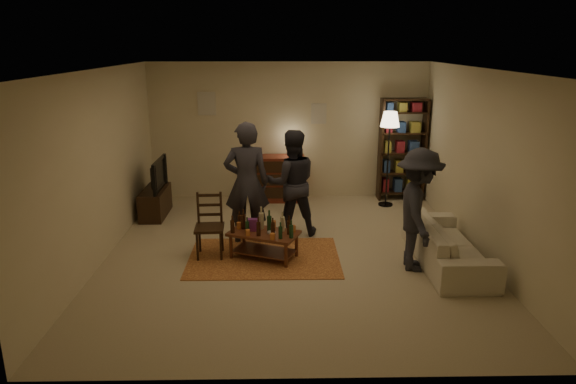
{
  "coord_description": "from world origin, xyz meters",
  "views": [
    {
      "loc": [
        -0.2,
        -7.15,
        3.05
      ],
      "look_at": [
        -0.06,
        0.1,
        0.93
      ],
      "focal_mm": 32.0,
      "sensor_mm": 36.0,
      "label": 1
    }
  ],
  "objects_px": {
    "dining_chair": "(210,223)",
    "sofa": "(448,243)",
    "dresser": "(279,177)",
    "person_left": "(247,183)",
    "coffee_table": "(264,234)",
    "person_right": "(292,183)",
    "floor_lamp": "(390,126)",
    "tv_stand": "(155,195)",
    "person_by_sofa": "(418,210)",
    "bookshelf": "(402,148)"
  },
  "relations": [
    {
      "from": "tv_stand",
      "to": "floor_lamp",
      "type": "relative_size",
      "value": 0.58
    },
    {
      "from": "tv_stand",
      "to": "sofa",
      "type": "relative_size",
      "value": 0.51
    },
    {
      "from": "bookshelf",
      "to": "sofa",
      "type": "height_order",
      "value": "bookshelf"
    },
    {
      "from": "dining_chair",
      "to": "bookshelf",
      "type": "bearing_deg",
      "value": 36.26
    },
    {
      "from": "dresser",
      "to": "person_left",
      "type": "xyz_separation_m",
      "value": [
        -0.5,
        -2.2,
        0.48
      ]
    },
    {
      "from": "bookshelf",
      "to": "person_left",
      "type": "relative_size",
      "value": 1.05
    },
    {
      "from": "coffee_table",
      "to": "person_right",
      "type": "xyz_separation_m",
      "value": [
        0.43,
        0.99,
        0.49
      ]
    },
    {
      "from": "dining_chair",
      "to": "person_right",
      "type": "relative_size",
      "value": 0.55
    },
    {
      "from": "coffee_table",
      "to": "person_left",
      "type": "bearing_deg",
      "value": 112.06
    },
    {
      "from": "person_left",
      "to": "person_by_sofa",
      "type": "distance_m",
      "value": 2.62
    },
    {
      "from": "tv_stand",
      "to": "floor_lamp",
      "type": "bearing_deg",
      "value": 7.13
    },
    {
      "from": "dresser",
      "to": "floor_lamp",
      "type": "bearing_deg",
      "value": -10.18
    },
    {
      "from": "person_by_sofa",
      "to": "dresser",
      "type": "bearing_deg",
      "value": 36.45
    },
    {
      "from": "dining_chair",
      "to": "sofa",
      "type": "bearing_deg",
      "value": -8.94
    },
    {
      "from": "dresser",
      "to": "sofa",
      "type": "bearing_deg",
      "value": -52.46
    },
    {
      "from": "dining_chair",
      "to": "bookshelf",
      "type": "relative_size",
      "value": 0.48
    },
    {
      "from": "dining_chair",
      "to": "tv_stand",
      "type": "bearing_deg",
      "value": 121.0
    },
    {
      "from": "person_by_sofa",
      "to": "person_right",
      "type": "bearing_deg",
      "value": 57.17
    },
    {
      "from": "dining_chair",
      "to": "floor_lamp",
      "type": "height_order",
      "value": "floor_lamp"
    },
    {
      "from": "person_left",
      "to": "dresser",
      "type": "bearing_deg",
      "value": -106.76
    },
    {
      "from": "coffee_table",
      "to": "sofa",
      "type": "distance_m",
      "value": 2.64
    },
    {
      "from": "coffee_table",
      "to": "person_right",
      "type": "relative_size",
      "value": 0.64
    },
    {
      "from": "dresser",
      "to": "bookshelf",
      "type": "distance_m",
      "value": 2.5
    },
    {
      "from": "person_right",
      "to": "person_left",
      "type": "bearing_deg",
      "value": 17.13
    },
    {
      "from": "tv_stand",
      "to": "dresser",
      "type": "relative_size",
      "value": 0.78
    },
    {
      "from": "bookshelf",
      "to": "coffee_table",
      "type": "bearing_deg",
      "value": -132.24
    },
    {
      "from": "coffee_table",
      "to": "tv_stand",
      "type": "bearing_deg",
      "value": 135.87
    },
    {
      "from": "floor_lamp",
      "to": "person_right",
      "type": "relative_size",
      "value": 1.05
    },
    {
      "from": "sofa",
      "to": "person_left",
      "type": "xyz_separation_m",
      "value": [
        -2.9,
        0.91,
        0.65
      ]
    },
    {
      "from": "bookshelf",
      "to": "person_by_sofa",
      "type": "relative_size",
      "value": 1.18
    },
    {
      "from": "coffee_table",
      "to": "person_by_sofa",
      "type": "xyz_separation_m",
      "value": [
        2.12,
        -0.39,
        0.48
      ]
    },
    {
      "from": "person_right",
      "to": "coffee_table",
      "type": "bearing_deg",
      "value": 59.2
    },
    {
      "from": "dining_chair",
      "to": "sofa",
      "type": "xyz_separation_m",
      "value": [
        3.42,
        -0.37,
        -0.2
      ]
    },
    {
      "from": "dresser",
      "to": "floor_lamp",
      "type": "distance_m",
      "value": 2.37
    },
    {
      "from": "coffee_table",
      "to": "sofa",
      "type": "bearing_deg",
      "value": -5.21
    },
    {
      "from": "person_left",
      "to": "dining_chair",
      "type": "bearing_deg",
      "value": 42.12
    },
    {
      "from": "floor_lamp",
      "to": "sofa",
      "type": "height_order",
      "value": "floor_lamp"
    },
    {
      "from": "coffee_table",
      "to": "tv_stand",
      "type": "height_order",
      "value": "tv_stand"
    },
    {
      "from": "person_by_sofa",
      "to": "floor_lamp",
      "type": "bearing_deg",
      "value": 2.74
    },
    {
      "from": "tv_stand",
      "to": "dresser",
      "type": "distance_m",
      "value": 2.43
    },
    {
      "from": "coffee_table",
      "to": "sofa",
      "type": "height_order",
      "value": "coffee_table"
    },
    {
      "from": "sofa",
      "to": "person_by_sofa",
      "type": "relative_size",
      "value": 1.22
    },
    {
      "from": "dresser",
      "to": "person_left",
      "type": "bearing_deg",
      "value": -102.88
    },
    {
      "from": "person_right",
      "to": "dining_chair",
      "type": "bearing_deg",
      "value": 27.82
    },
    {
      "from": "dresser",
      "to": "person_left",
      "type": "height_order",
      "value": "person_left"
    },
    {
      "from": "coffee_table",
      "to": "dresser",
      "type": "height_order",
      "value": "dresser"
    },
    {
      "from": "dining_chair",
      "to": "floor_lamp",
      "type": "xyz_separation_m",
      "value": [
        3.1,
        2.37,
        1.04
      ]
    },
    {
      "from": "tv_stand",
      "to": "dining_chair",
      "type": "bearing_deg",
      "value": -56.21
    },
    {
      "from": "dresser",
      "to": "bookshelf",
      "type": "relative_size",
      "value": 0.67
    },
    {
      "from": "tv_stand",
      "to": "dresser",
      "type": "xyz_separation_m",
      "value": [
        2.25,
        0.91,
        0.09
      ]
    }
  ]
}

